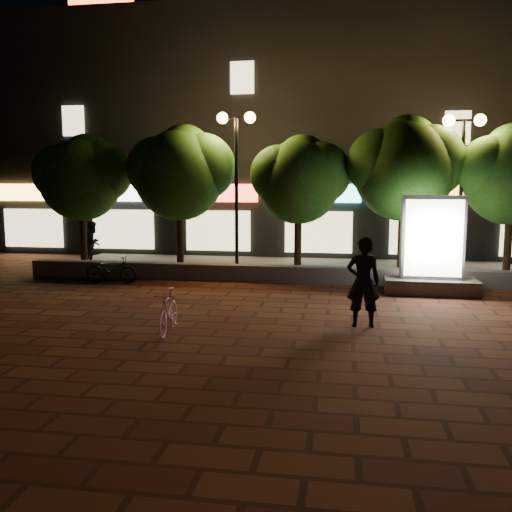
% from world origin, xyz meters
% --- Properties ---
extents(ground, '(80.00, 80.00, 0.00)m').
position_xyz_m(ground, '(0.00, 0.00, 0.00)').
color(ground, '#5A2E1C').
rests_on(ground, ground).
extents(retaining_wall, '(16.00, 0.45, 0.50)m').
position_xyz_m(retaining_wall, '(0.00, 4.00, 0.25)').
color(retaining_wall, slate).
rests_on(retaining_wall, ground).
extents(sidewalk, '(16.00, 5.00, 0.08)m').
position_xyz_m(sidewalk, '(0.00, 6.50, 0.04)').
color(sidewalk, slate).
rests_on(sidewalk, ground).
extents(building_block, '(28.00, 8.12, 11.30)m').
position_xyz_m(building_block, '(-0.01, 12.99, 5.00)').
color(building_block, black).
rests_on(building_block, ground).
extents(tree_far_left, '(3.36, 2.80, 4.63)m').
position_xyz_m(tree_far_left, '(-6.95, 5.46, 3.29)').
color(tree_far_left, black).
rests_on(tree_far_left, sidewalk).
extents(tree_left, '(3.60, 3.00, 4.89)m').
position_xyz_m(tree_left, '(-3.45, 5.46, 3.44)').
color(tree_left, black).
rests_on(tree_left, sidewalk).
extents(tree_mid, '(3.24, 2.70, 4.50)m').
position_xyz_m(tree_mid, '(0.55, 5.46, 3.22)').
color(tree_mid, black).
rests_on(tree_mid, sidewalk).
extents(tree_right, '(3.72, 3.10, 5.07)m').
position_xyz_m(tree_right, '(3.86, 5.46, 3.57)').
color(tree_right, black).
rests_on(tree_right, sidewalk).
extents(street_lamp_left, '(1.26, 0.36, 5.18)m').
position_xyz_m(street_lamp_left, '(-1.50, 5.20, 4.03)').
color(street_lamp_left, black).
rests_on(street_lamp_left, sidewalk).
extents(street_lamp_right, '(1.26, 0.36, 4.98)m').
position_xyz_m(street_lamp_right, '(5.50, 5.20, 3.89)').
color(street_lamp_right, black).
rests_on(street_lamp_right, sidewalk).
extents(ad_kiosk, '(2.49, 1.27, 2.68)m').
position_xyz_m(ad_kiosk, '(4.37, 2.97, 1.08)').
color(ad_kiosk, slate).
rests_on(ad_kiosk, ground).
extents(scooter_pink, '(0.55, 1.52, 0.90)m').
position_xyz_m(scooter_pink, '(-1.47, -2.12, 0.45)').
color(scooter_pink, pink).
rests_on(scooter_pink, ground).
extents(rider, '(0.75, 0.53, 1.93)m').
position_xyz_m(rider, '(2.43, -0.95, 0.96)').
color(rider, black).
rests_on(rider, ground).
extents(scooter_parked, '(1.60, 0.62, 0.83)m').
position_xyz_m(scooter_parked, '(-4.93, 3.00, 0.41)').
color(scooter_parked, black).
rests_on(scooter_parked, ground).
extents(pedestrian, '(0.61, 0.77, 1.56)m').
position_xyz_m(pedestrian, '(-6.96, 6.05, 0.86)').
color(pedestrian, black).
rests_on(pedestrian, sidewalk).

